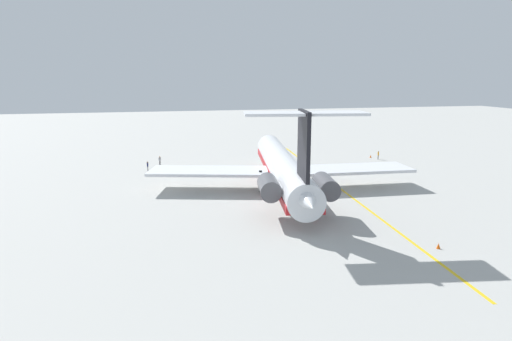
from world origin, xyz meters
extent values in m
plane|color=#ADADA8|center=(0.00, 0.00, 0.00)|extent=(316.25, 316.25, 0.00)
cylinder|color=silver|center=(4.25, 4.12, 3.49)|extent=(39.42, 10.34, 4.19)
cone|color=silver|center=(23.62, 1.02, 3.49)|extent=(4.94, 4.66, 4.02)
cone|color=silver|center=(-15.13, 7.22, 3.87)|extent=(6.59, 4.48, 3.56)
cube|color=#B2191E|center=(4.25, 4.12, 2.55)|extent=(38.57, 10.28, 0.92)
cube|color=silver|center=(6.82, 14.66, 2.76)|extent=(10.86, 18.55, 0.42)
cube|color=silver|center=(3.40, -6.70, 2.76)|extent=(7.47, 17.77, 0.42)
cylinder|color=#515156|center=(-8.57, 9.58, 3.80)|extent=(5.55, 3.23, 2.43)
cube|color=silver|center=(-8.69, 8.86, 3.80)|extent=(3.31, 1.82, 0.50)
cylinder|color=#515156|center=(-9.64, 2.93, 3.80)|extent=(5.55, 3.23, 2.43)
cube|color=silver|center=(-9.52, 3.65, 3.80)|extent=(3.31, 1.82, 0.50)
cube|color=black|center=(-12.55, 6.81, 9.29)|extent=(5.66, 1.31, 7.41)
cube|color=silver|center=(-12.45, 10.19, 12.70)|extent=(4.84, 6.65, 0.29)
cube|color=silver|center=(-13.51, 3.56, 12.70)|extent=(4.84, 6.65, 0.29)
cylinder|color=black|center=(16.09, 2.23, 1.59)|extent=(0.46, 0.46, 3.18)
cylinder|color=black|center=(3.48, 7.64, 1.59)|extent=(0.46, 0.46, 3.18)
cylinder|color=black|center=(2.42, 1.02, 1.59)|extent=(0.46, 0.46, 3.18)
cylinder|color=black|center=(26.69, 21.35, 0.43)|extent=(0.11, 0.11, 0.87)
cylinder|color=black|center=(26.62, 21.49, 0.43)|extent=(0.11, 0.11, 0.87)
cylinder|color=gray|center=(26.66, 21.42, 1.21)|extent=(0.29, 0.29, 0.69)
sphere|color=#DBB28E|center=(26.66, 21.42, 1.69)|extent=(0.27, 0.27, 0.27)
cylinder|color=gray|center=(26.74, 21.25, 1.25)|extent=(0.08, 0.08, 0.58)
cylinder|color=gray|center=(26.57, 21.59, 1.25)|extent=(0.08, 0.08, 0.58)
cylinder|color=black|center=(22.98, -21.66, 0.40)|extent=(0.10, 0.10, 0.81)
cylinder|color=black|center=(23.09, -21.76, 0.40)|extent=(0.10, 0.10, 0.81)
cylinder|color=orange|center=(23.04, -21.71, 1.13)|extent=(0.27, 0.27, 0.64)
sphere|color=#DBB28E|center=(23.04, -21.71, 1.58)|extent=(0.25, 0.25, 0.25)
cylinder|color=orange|center=(22.91, -21.59, 1.16)|extent=(0.07, 0.07, 0.54)
cylinder|color=orange|center=(23.17, -21.83, 1.16)|extent=(0.07, 0.07, 0.54)
cylinder|color=black|center=(22.20, 23.63, 0.40)|extent=(0.10, 0.10, 0.80)
cylinder|color=black|center=(22.34, 23.66, 0.40)|extent=(0.10, 0.10, 0.80)
cylinder|color=#191E4C|center=(22.27, 23.64, 1.12)|extent=(0.27, 0.27, 0.64)
sphere|color=brown|center=(22.27, 23.64, 1.57)|extent=(0.25, 0.25, 0.25)
cylinder|color=#191E4C|center=(22.10, 23.61, 1.15)|extent=(0.07, 0.07, 0.54)
cylinder|color=#191E4C|center=(22.45, 23.68, 1.15)|extent=(0.07, 0.07, 0.54)
cone|color=#EA590F|center=(25.10, -21.14, 0.28)|extent=(0.40, 0.40, 0.55)
cone|color=#EA590F|center=(-21.58, -4.15, 0.28)|extent=(0.40, 0.40, 0.55)
cube|color=gold|center=(4.25, -4.60, 0.00)|extent=(72.76, 6.53, 0.01)
camera|label=1|loc=(-57.35, 22.67, 16.60)|focal=31.20mm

